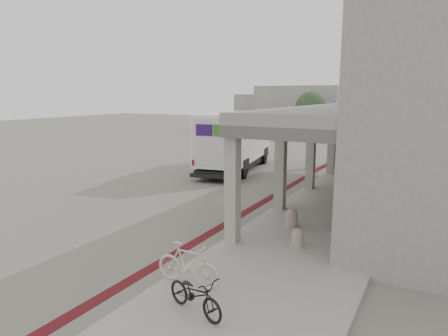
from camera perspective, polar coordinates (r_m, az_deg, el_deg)
The scene contains 14 objects.
ground at distance 16.31m, azimuth 0.34°, elevation -5.63°, with size 120.00×120.00×0.00m, color slate.
bike_lane_stripe at distance 17.64m, azimuth 6.31°, elevation -4.43°, with size 0.35×40.00×0.01m, color #501014.
sidewalk at distance 14.90m, azimuth 14.11°, elevation -7.29°, with size 4.40×28.00×0.12m, color #9D968D.
transit_building at distance 18.33m, azimuth 26.89°, elevation 5.84°, with size 7.60×17.00×7.00m.
distant_backdrop at distance 50.76m, azimuth 17.17°, elevation 7.99°, with size 28.00×10.00×6.50m.
tree_left at distance 43.62m, azimuth 12.26°, elevation 8.51°, with size 3.20×3.20×4.80m.
tree_mid at distance 44.15m, azimuth 21.84°, elevation 8.02°, with size 3.20×3.20×4.80m.
fedex_truck at distance 23.91m, azimuth 1.60°, elevation 4.08°, with size 3.85×8.47×3.49m.
bench at distance 14.46m, azimuth 17.35°, elevation -6.62°, with size 0.55×1.66×0.38m.
bollard_near at distance 12.10m, azimuth 10.46°, elevation -9.71°, with size 0.36×0.36×0.54m.
bollard_far at distance 13.80m, azimuth 9.67°, elevation -6.95°, with size 0.41×0.41×0.62m.
utility_cabinet at distance 17.78m, azimuth 20.11°, elevation -2.86°, with size 0.45×0.60×1.00m, color slate.
bicycle_black at distance 8.52m, azimuth -4.13°, elevation -17.55°, with size 0.55×1.57×0.82m, color black.
bicycle_cream at distance 9.62m, azimuth -5.19°, elevation -13.53°, with size 0.48×1.68×1.01m, color beige.
Camera 1 is at (7.44, -13.79, 4.54)m, focal length 32.00 mm.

